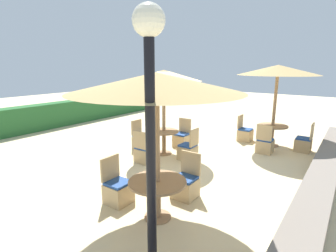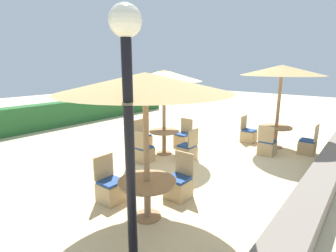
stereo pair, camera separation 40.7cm
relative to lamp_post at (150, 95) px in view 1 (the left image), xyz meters
name	(u,v)px [view 1 (the left image)]	position (x,y,z in m)	size (l,w,h in m)	color
ground_plane	(185,158)	(3.93, 1.97, -2.35)	(40.00, 40.00, 0.00)	beige
hedge_row	(52,115)	(3.93, 8.87, -1.82)	(13.00, 0.70, 1.06)	#28602D
stone_border	(321,181)	(3.93, -1.52, -2.13)	(10.00, 0.56, 0.45)	slate
lamp_post	(150,95)	(0.00, 0.00, 0.00)	(0.36, 0.36, 3.32)	black
parasol_center	(164,76)	(3.93, 2.72, 0.02)	(2.21, 2.21, 2.55)	#93704C
round_table_center	(164,137)	(3.93, 2.72, -1.81)	(0.91, 0.91, 0.73)	#93704C
patio_chair_center_north	(141,141)	(3.93, 3.65, -2.09)	(0.46, 0.46, 0.93)	tan
patio_chair_center_east	(182,139)	(4.89, 2.69, -2.09)	(0.46, 0.46, 0.93)	tan
patio_chair_center_south	(188,151)	(3.93, 1.85, -2.09)	(0.46, 0.46, 0.93)	tan
patio_chair_center_west	(144,153)	(3.03, 2.74, -2.09)	(0.46, 0.46, 0.93)	tan
parasol_front_left	(156,83)	(1.05, 0.73, 0.05)	(2.84, 2.84, 2.57)	#93704C
round_table_front_left	(157,189)	(1.05, 0.73, -1.80)	(1.02, 1.02, 0.71)	#93704C
patio_chair_front_left_east	(186,185)	(1.99, 0.73, -2.09)	(0.46, 0.46, 0.93)	tan
patio_chair_front_left_north	(118,190)	(1.01, 1.70, -2.09)	(0.46, 0.46, 0.93)	tan
parasol_front_right	(278,70)	(6.73, 0.25, 0.16)	(2.55, 2.55, 2.69)	#93704C
round_table_front_right	(272,130)	(6.73, 0.25, -1.81)	(0.97, 0.97, 0.71)	#93704C
patio_chair_front_right_south	(304,143)	(6.68, -0.74, -2.09)	(0.46, 0.46, 0.93)	tan
patio_chair_front_right_west	(265,145)	(5.82, 0.22, -2.09)	(0.46, 0.46, 0.93)	tan
patio_chair_front_right_north	(245,134)	(6.77, 1.20, -2.09)	(0.46, 0.46, 0.93)	tan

